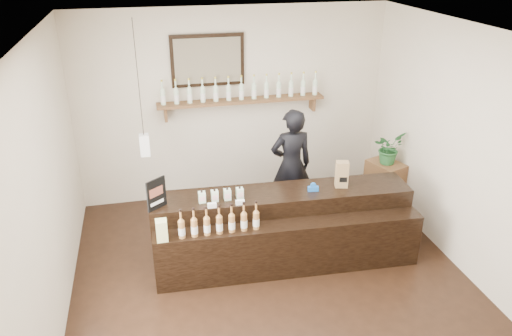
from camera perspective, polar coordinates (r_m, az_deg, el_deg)
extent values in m
plane|color=black|center=(5.80, 2.32, -13.74)|extent=(5.00, 5.00, 0.00)
plane|color=beige|center=(7.32, -2.64, 7.18)|extent=(4.50, 0.00, 4.50)
plane|color=beige|center=(5.00, -23.21, -3.64)|extent=(0.00, 5.00, 5.00)
plane|color=beige|center=(6.01, 23.75, 1.01)|extent=(0.00, 5.00, 5.00)
plane|color=white|center=(4.61, 2.92, 14.64)|extent=(5.00, 5.00, 0.00)
cube|color=brown|center=(7.19, -1.67, 7.69)|extent=(2.40, 0.25, 0.04)
cube|color=brown|center=(7.13, -10.30, 6.15)|extent=(0.04, 0.20, 0.20)
cube|color=brown|center=(7.52, 6.45, 7.38)|extent=(0.04, 0.20, 0.20)
cube|color=black|center=(7.06, -5.56, 12.16)|extent=(1.02, 0.04, 0.72)
cube|color=#42392A|center=(7.04, -5.53, 12.11)|extent=(0.92, 0.01, 0.62)
cube|color=white|center=(6.42, -12.61, 2.58)|extent=(0.12, 0.12, 0.28)
cylinder|color=black|center=(6.16, -13.33, 9.88)|extent=(0.01, 0.01, 1.41)
cylinder|color=#D3F2CB|center=(7.03, -10.59, 7.93)|extent=(0.07, 0.07, 0.20)
cone|color=#D3F2CB|center=(6.99, -10.67, 8.92)|extent=(0.07, 0.07, 0.05)
cylinder|color=#D3F2CB|center=(6.98, -10.71, 9.40)|extent=(0.02, 0.02, 0.07)
cylinder|color=gold|center=(6.96, -10.74, 9.77)|extent=(0.03, 0.03, 0.02)
cylinder|color=white|center=(7.03, -10.58, 7.77)|extent=(0.07, 0.07, 0.09)
cylinder|color=#D3F2CB|center=(7.04, -9.09, 8.06)|extent=(0.07, 0.07, 0.20)
cone|color=#D3F2CB|center=(7.00, -9.16, 9.05)|extent=(0.07, 0.07, 0.05)
cylinder|color=#D3F2CB|center=(6.99, -9.19, 9.53)|extent=(0.02, 0.02, 0.07)
cylinder|color=gold|center=(6.97, -9.22, 9.90)|extent=(0.03, 0.03, 0.02)
cylinder|color=white|center=(7.04, -9.08, 7.90)|extent=(0.07, 0.07, 0.09)
cylinder|color=#D3F2CB|center=(7.05, -7.59, 8.19)|extent=(0.07, 0.07, 0.20)
cone|color=#D3F2CB|center=(7.01, -7.65, 9.18)|extent=(0.07, 0.07, 0.05)
cylinder|color=#D3F2CB|center=(7.00, -7.68, 9.65)|extent=(0.02, 0.02, 0.07)
cylinder|color=gold|center=(6.99, -7.70, 10.02)|extent=(0.03, 0.03, 0.02)
cylinder|color=white|center=(7.06, -7.59, 8.03)|extent=(0.07, 0.07, 0.09)
cylinder|color=#D3F2CB|center=(7.07, -6.10, 8.31)|extent=(0.07, 0.07, 0.20)
cone|color=#D3F2CB|center=(7.03, -6.15, 9.30)|extent=(0.07, 0.07, 0.05)
cylinder|color=#D3F2CB|center=(7.02, -6.17, 9.77)|extent=(0.02, 0.02, 0.07)
cylinder|color=gold|center=(7.01, -6.19, 10.14)|extent=(0.03, 0.03, 0.02)
cylinder|color=white|center=(7.07, -6.10, 8.15)|extent=(0.07, 0.07, 0.09)
cylinder|color=#D3F2CB|center=(7.09, -4.62, 8.42)|extent=(0.07, 0.07, 0.20)
cone|color=#D3F2CB|center=(7.06, -4.65, 9.41)|extent=(0.07, 0.07, 0.05)
cylinder|color=#D3F2CB|center=(7.04, -4.67, 9.88)|extent=(0.02, 0.02, 0.07)
cylinder|color=gold|center=(7.03, -4.69, 10.25)|extent=(0.03, 0.03, 0.02)
cylinder|color=white|center=(7.10, -4.61, 8.26)|extent=(0.07, 0.07, 0.09)
cylinder|color=#D3F2CB|center=(7.12, -3.15, 8.53)|extent=(0.07, 0.07, 0.20)
cone|color=#D3F2CB|center=(7.08, -3.17, 9.51)|extent=(0.07, 0.07, 0.05)
cylinder|color=#D3F2CB|center=(7.07, -3.18, 9.98)|extent=(0.02, 0.02, 0.07)
cylinder|color=gold|center=(7.06, -3.19, 10.35)|extent=(0.03, 0.03, 0.02)
cylinder|color=white|center=(7.12, -3.14, 8.37)|extent=(0.07, 0.07, 0.09)
cylinder|color=#D3F2CB|center=(7.15, -1.68, 8.63)|extent=(0.07, 0.07, 0.20)
cone|color=#D3F2CB|center=(7.12, -1.70, 9.61)|extent=(0.07, 0.07, 0.05)
cylinder|color=#D3F2CB|center=(7.10, -1.70, 10.08)|extent=(0.02, 0.02, 0.07)
cylinder|color=gold|center=(7.09, -1.71, 10.45)|extent=(0.03, 0.03, 0.02)
cylinder|color=white|center=(7.16, -1.68, 8.47)|extent=(0.07, 0.07, 0.09)
cylinder|color=#D3F2CB|center=(7.19, -0.23, 8.72)|extent=(0.07, 0.07, 0.20)
cone|color=#D3F2CB|center=(7.15, -0.24, 9.70)|extent=(0.07, 0.07, 0.05)
cylinder|color=#D3F2CB|center=(7.14, -0.24, 10.17)|extent=(0.02, 0.02, 0.07)
cylinder|color=gold|center=(7.13, -0.24, 10.53)|extent=(0.03, 0.03, 0.02)
cylinder|color=white|center=(7.19, -0.23, 8.57)|extent=(0.07, 0.07, 0.09)
cylinder|color=#D3F2CB|center=(7.23, 1.20, 8.81)|extent=(0.07, 0.07, 0.20)
cone|color=#D3F2CB|center=(7.19, 1.21, 9.79)|extent=(0.07, 0.07, 0.05)
cylinder|color=#D3F2CB|center=(7.18, 1.21, 10.25)|extent=(0.02, 0.02, 0.07)
cylinder|color=gold|center=(7.17, 1.22, 10.61)|extent=(0.03, 0.03, 0.02)
cylinder|color=white|center=(7.23, 1.20, 8.66)|extent=(0.07, 0.07, 0.09)
cylinder|color=#D3F2CB|center=(7.27, 2.62, 8.89)|extent=(0.07, 0.07, 0.20)
cone|color=#D3F2CB|center=(7.24, 2.64, 9.86)|extent=(0.07, 0.07, 0.05)
cylinder|color=#D3F2CB|center=(7.22, 2.65, 10.32)|extent=(0.02, 0.02, 0.07)
cylinder|color=gold|center=(7.21, 2.65, 10.68)|extent=(0.03, 0.03, 0.02)
cylinder|color=white|center=(7.28, 2.62, 8.74)|extent=(0.07, 0.07, 0.09)
cylinder|color=#D3F2CB|center=(7.32, 4.02, 8.97)|extent=(0.07, 0.07, 0.20)
cone|color=#D3F2CB|center=(7.29, 4.05, 9.93)|extent=(0.07, 0.07, 0.05)
cylinder|color=#D3F2CB|center=(7.27, 4.06, 10.39)|extent=(0.02, 0.02, 0.07)
cylinder|color=gold|center=(7.26, 4.07, 10.75)|extent=(0.03, 0.03, 0.02)
cylinder|color=white|center=(7.33, 4.01, 8.82)|extent=(0.07, 0.07, 0.09)
cylinder|color=#D3F2CB|center=(7.38, 5.40, 9.04)|extent=(0.07, 0.07, 0.20)
cone|color=#D3F2CB|center=(7.34, 5.44, 9.99)|extent=(0.07, 0.07, 0.05)
cylinder|color=#D3F2CB|center=(7.33, 5.46, 10.45)|extent=(0.02, 0.02, 0.07)
cylinder|color=gold|center=(7.32, 5.47, 10.80)|extent=(0.03, 0.03, 0.02)
cylinder|color=white|center=(7.38, 5.39, 8.89)|extent=(0.07, 0.07, 0.09)
cylinder|color=#D3F2CB|center=(7.44, 6.76, 9.10)|extent=(0.07, 0.07, 0.20)
cone|color=#D3F2CB|center=(7.40, 6.81, 10.05)|extent=(0.07, 0.07, 0.05)
cylinder|color=#D3F2CB|center=(7.39, 6.83, 10.50)|extent=(0.02, 0.02, 0.07)
cylinder|color=gold|center=(7.38, 6.85, 10.85)|extent=(0.03, 0.03, 0.02)
cylinder|color=white|center=(7.44, 6.75, 8.95)|extent=(0.07, 0.07, 0.09)
cube|color=black|center=(6.16, 2.90, -6.28)|extent=(3.13, 0.69, 0.87)
cube|color=black|center=(5.88, 3.97, -9.16)|extent=(3.12, 0.42, 0.66)
cube|color=white|center=(5.60, -5.05, -4.28)|extent=(0.10, 0.04, 0.05)
cube|color=white|center=(5.65, -1.83, -3.94)|extent=(0.10, 0.04, 0.05)
cube|color=#D6D884|center=(5.48, -10.68, -7.55)|extent=(0.12, 0.12, 0.12)
cube|color=#D6D884|center=(5.42, -10.77, -6.47)|extent=(0.12, 0.12, 0.12)
cube|color=#D3F2CB|center=(5.72, -6.20, -3.35)|extent=(0.08, 0.08, 0.13)
cube|color=beige|center=(5.68, -6.14, -3.54)|extent=(0.07, 0.00, 0.06)
cylinder|color=black|center=(5.68, -6.23, -2.69)|extent=(0.02, 0.02, 0.03)
cube|color=#D3F2CB|center=(5.73, -4.75, -3.20)|extent=(0.08, 0.08, 0.13)
cube|color=beige|center=(5.69, -4.68, -3.39)|extent=(0.07, 0.00, 0.06)
cylinder|color=black|center=(5.70, -4.77, -2.54)|extent=(0.02, 0.02, 0.03)
cube|color=#D3F2CB|center=(5.75, -3.30, -3.05)|extent=(0.08, 0.08, 0.13)
cube|color=beige|center=(5.71, -3.23, -3.24)|extent=(0.07, 0.00, 0.06)
cylinder|color=black|center=(5.72, -3.32, -2.39)|extent=(0.02, 0.02, 0.03)
cube|color=#D3F2CB|center=(5.77, -1.87, -2.91)|extent=(0.08, 0.08, 0.13)
cube|color=beige|center=(5.74, -1.79, -3.09)|extent=(0.07, 0.00, 0.06)
cylinder|color=black|center=(5.74, -1.88, -2.25)|extent=(0.02, 0.02, 0.03)
cylinder|color=#A26B36|center=(5.46, -8.50, -6.96)|extent=(0.07, 0.07, 0.20)
cone|color=#A26B36|center=(5.40, -8.58, -5.81)|extent=(0.07, 0.07, 0.05)
cylinder|color=#A26B36|center=(5.37, -8.62, -5.26)|extent=(0.02, 0.02, 0.07)
cylinder|color=black|center=(5.34, -8.65, -4.82)|extent=(0.03, 0.03, 0.03)
cylinder|color=white|center=(5.47, -8.48, -7.14)|extent=(0.07, 0.07, 0.09)
cylinder|color=#A26B36|center=(5.47, -7.06, -6.81)|extent=(0.07, 0.07, 0.20)
cone|color=#A26B36|center=(5.41, -7.13, -5.66)|extent=(0.07, 0.07, 0.05)
cylinder|color=#A26B36|center=(5.38, -7.16, -5.11)|extent=(0.02, 0.02, 0.07)
cylinder|color=black|center=(5.35, -7.19, -4.67)|extent=(0.03, 0.03, 0.03)
cylinder|color=white|center=(5.48, -7.05, -6.99)|extent=(0.07, 0.07, 0.09)
cylinder|color=#A26B36|center=(5.48, -5.63, -6.66)|extent=(0.07, 0.07, 0.20)
cone|color=#A26B36|center=(5.42, -5.68, -5.51)|extent=(0.07, 0.07, 0.05)
cylinder|color=#A26B36|center=(5.39, -5.71, -4.96)|extent=(0.02, 0.02, 0.07)
cylinder|color=black|center=(5.36, -5.73, -4.53)|extent=(0.03, 0.03, 0.03)
cylinder|color=white|center=(5.49, -5.62, -6.84)|extent=(0.07, 0.07, 0.09)
cylinder|color=#A26B36|center=(5.50, -4.20, -6.51)|extent=(0.07, 0.07, 0.20)
cone|color=#A26B36|center=(5.43, -4.24, -5.36)|extent=(0.07, 0.07, 0.05)
cylinder|color=#A26B36|center=(5.40, -4.26, -4.81)|extent=(0.02, 0.02, 0.07)
cylinder|color=black|center=(5.38, -4.28, -4.37)|extent=(0.03, 0.03, 0.03)
cylinder|color=white|center=(5.51, -4.19, -6.69)|extent=(0.07, 0.07, 0.09)
cylinder|color=#A26B36|center=(5.52, -2.78, -6.35)|extent=(0.07, 0.07, 0.20)
cone|color=#A26B36|center=(5.45, -2.81, -5.21)|extent=(0.07, 0.07, 0.05)
cylinder|color=#A26B36|center=(5.42, -2.83, -4.66)|extent=(0.02, 0.02, 0.07)
cylinder|color=black|center=(5.40, -2.84, -4.22)|extent=(0.03, 0.03, 0.03)
cylinder|color=white|center=(5.53, -2.78, -6.53)|extent=(0.07, 0.07, 0.09)
cylinder|color=#A26B36|center=(5.54, -1.38, -6.19)|extent=(0.07, 0.07, 0.20)
cone|color=#A26B36|center=(5.47, -1.39, -5.05)|extent=(0.07, 0.07, 0.05)
cylinder|color=#A26B36|center=(5.44, -1.40, -4.50)|extent=(0.02, 0.02, 0.07)
cylinder|color=black|center=(5.42, -1.41, -4.07)|extent=(0.03, 0.03, 0.03)
cylinder|color=white|center=(5.55, -1.38, -6.37)|extent=(0.07, 0.07, 0.09)
cylinder|color=#A26B36|center=(5.56, 0.01, -6.03)|extent=(0.07, 0.07, 0.20)
cone|color=#A26B36|center=(5.50, 0.01, -4.89)|extent=(0.07, 0.07, 0.05)
cylinder|color=#A26B36|center=(5.47, 0.01, -4.34)|extent=(0.02, 0.02, 0.07)
cylinder|color=black|center=(5.45, 0.01, -3.91)|extent=(0.03, 0.03, 0.03)
cylinder|color=white|center=(5.57, 0.01, -6.21)|extent=(0.07, 0.07, 0.09)
cube|color=black|center=(5.60, -11.32, -2.92)|extent=(0.22, 0.17, 0.36)
cube|color=brown|center=(5.58, -11.34, -2.70)|extent=(0.15, 0.12, 0.10)
cube|color=white|center=(5.64, -11.23, -3.91)|extent=(0.15, 0.12, 0.04)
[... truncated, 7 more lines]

